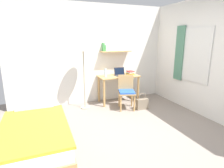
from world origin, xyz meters
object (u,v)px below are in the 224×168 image
water_bottle (105,73)px  laptop (120,73)px  handbag (142,104)px  standing_lamp (83,49)px  book_stack (130,73)px  desk_chair (126,90)px  bed (36,137)px  desk (118,81)px

water_bottle → laptop: bearing=6.4°
handbag → standing_lamp: bearing=154.9°
laptop → book_stack: size_ratio=1.29×
standing_lamp → handbag: 1.96m
desk_chair → water_bottle: 0.72m
desk_chair → standing_lamp: (-0.97, 0.39, 1.02)m
desk_chair → water_bottle: bearing=129.7°
desk_chair → laptop: (0.05, 0.51, 0.34)m
bed → standing_lamp: size_ratio=1.10×
bed → desk_chair: bearing=28.0°
desk_chair → book_stack: book_stack is taller
desk → book_stack: bearing=0.9°
desk → handbag: size_ratio=2.57×
bed → book_stack: size_ratio=7.82×
desk → standing_lamp: standing_lamp is taller
laptop → handbag: 1.02m
desk → laptop: size_ratio=3.55×
book_stack → laptop: bearing=179.4°
desk → desk_chair: (-0.00, -0.50, -0.14)m
book_stack → handbag: book_stack is taller
standing_lamp → water_bottle: 0.86m
standing_lamp → laptop: 1.23m
standing_lamp → handbag: (1.30, -0.61, -1.33)m
bed → laptop: bearing=37.2°
bed → desk_chair: desk_chair is taller
bed → book_stack: (2.47, 1.63, 0.56)m
desk_chair → laptop: laptop is taller
laptop → book_stack: laptop is taller
desk_chair → handbag: 0.51m
bed → laptop: size_ratio=6.07×
standing_lamp → handbag: standing_lamp is taller
desk → water_bottle: water_bottle is taller
laptop → handbag: laptop is taller
laptop → water_bottle: bearing=-173.6°
water_bottle → book_stack: bearing=3.5°
handbag → laptop: bearing=111.4°
bed → desk: (2.11, 1.63, 0.37)m
standing_lamp → laptop: size_ratio=5.50×
bed → desk_chair: size_ratio=2.22×
bed → handbag: bearing=20.3°
water_bottle → desk: bearing=5.8°
water_bottle → bed: bearing=-137.4°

